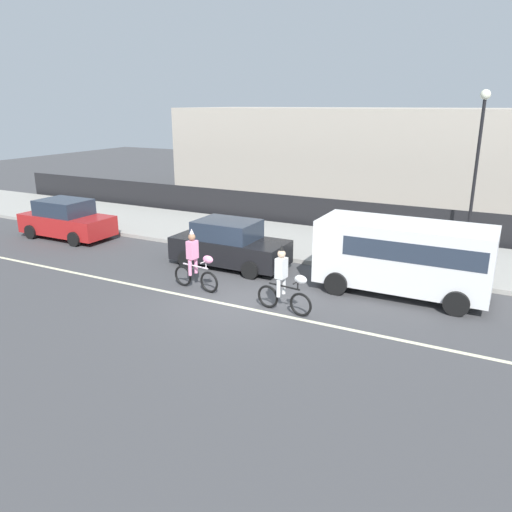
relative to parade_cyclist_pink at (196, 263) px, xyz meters
The scene contains 11 objects.
ground_plane 1.89m from the parade_cyclist_pink, ahead, with size 80.00×80.00×0.00m, color #424244.
road_centre_line 1.98m from the parade_cyclist_pink, 20.23° to the right, with size 36.00×0.14×0.01m, color beige.
sidewalk_curb 6.64m from the parade_cyclist_pink, 75.18° to the left, with size 60.00×5.00×0.15m, color #9E9B93.
fence_line 9.43m from the parade_cyclist_pink, 79.69° to the left, with size 40.00×0.08×1.40m, color black.
building_backdrop 18.21m from the parade_cyclist_pink, 80.53° to the left, with size 28.00×8.00×5.28m, color #B2A899.
parade_cyclist_pink is the anchor object (origin of this frame).
parade_cyclist_zebra 3.17m from the parade_cyclist_pink, ahead, with size 1.72×0.50×1.92m.
parked_van_white 6.32m from the parade_cyclist_pink, 24.12° to the left, with size 5.00×2.22×2.18m.
parked_car_red 8.81m from the parade_cyclist_pink, 162.50° to the left, with size 4.10×1.92×1.64m.
parked_car_black 2.50m from the parade_cyclist_pink, 96.14° to the left, with size 4.10×1.92×1.64m.
street_lamp_post 11.23m from the parade_cyclist_pink, 49.52° to the left, with size 0.36×0.36×5.86m.
Camera 1 is at (6.66, -11.90, 5.53)m, focal length 35.00 mm.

